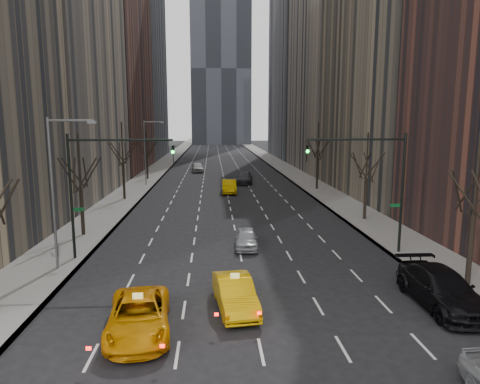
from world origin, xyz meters
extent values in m
plane|color=black|center=(0.00, 0.00, 0.00)|extent=(400.00, 400.00, 0.00)
cube|color=slate|center=(-12.25, 70.00, 0.07)|extent=(4.50, 320.00, 0.15)
cube|color=slate|center=(12.25, 70.00, 0.07)|extent=(4.50, 320.00, 0.15)
cube|color=brown|center=(-21.50, 66.00, 22.00)|extent=(14.00, 28.00, 44.00)
cube|color=slate|center=(-21.50, 96.00, 30.00)|extent=(14.00, 30.00, 60.00)
cube|color=gray|center=(21.50, 64.00, 25.00)|extent=(14.00, 28.00, 50.00)
cube|color=slate|center=(21.50, 95.00, 29.00)|extent=(14.00, 30.00, 58.00)
cylinder|color=black|center=(-11.19, 4.29, 5.16)|extent=(1.74, 0.72, 2.52)
cylinder|color=black|center=(-12.00, 18.00, 1.93)|extent=(0.28, 0.28, 3.57)
cylinder|color=black|center=(-12.00, 18.00, 5.84)|extent=(0.16, 0.16, 4.25)
cylinder|color=black|center=(-11.85, 18.85, 4.95)|extent=(0.42, 1.80, 2.52)
cylinder|color=black|center=(-11.19, 18.29, 4.95)|extent=(1.74, 0.72, 2.52)
cylinder|color=black|center=(-11.34, 17.45, 4.95)|extent=(1.46, 1.25, 2.52)
cylinder|color=black|center=(-12.15, 17.15, 4.95)|extent=(0.42, 1.80, 2.52)
cylinder|color=black|center=(-12.81, 17.71, 4.95)|extent=(1.74, 0.72, 2.52)
cylinder|color=black|center=(-12.66, 18.55, 4.95)|extent=(1.46, 1.25, 2.52)
cylinder|color=black|center=(-12.00, 34.00, 2.15)|extent=(0.28, 0.28, 3.99)
cylinder|color=black|center=(-12.00, 34.00, 6.52)|extent=(0.16, 0.16, 4.75)
cylinder|color=black|center=(-11.85, 34.85, 5.37)|extent=(0.42, 1.80, 2.52)
cylinder|color=black|center=(-11.19, 34.29, 5.37)|extent=(1.74, 0.72, 2.52)
cylinder|color=black|center=(-11.34, 33.45, 5.37)|extent=(1.46, 1.25, 2.52)
cylinder|color=black|center=(-12.15, 33.15, 5.37)|extent=(0.42, 1.80, 2.52)
cylinder|color=black|center=(-12.81, 33.71, 5.37)|extent=(1.74, 0.72, 2.52)
cylinder|color=black|center=(-12.66, 34.55, 5.37)|extent=(1.46, 1.25, 2.52)
cylinder|color=black|center=(-12.00, 52.00, 1.83)|extent=(0.28, 0.28, 3.36)
cylinder|color=black|center=(-12.00, 52.00, 5.51)|extent=(0.16, 0.16, 4.00)
cylinder|color=black|center=(-11.85, 52.85, 4.74)|extent=(0.42, 1.80, 2.52)
cylinder|color=black|center=(-11.19, 52.29, 4.74)|extent=(1.74, 0.72, 2.52)
cylinder|color=black|center=(-11.34, 51.45, 4.74)|extent=(1.46, 1.25, 2.52)
cylinder|color=black|center=(-12.15, 51.15, 4.74)|extent=(0.42, 1.80, 2.52)
cylinder|color=black|center=(-12.81, 51.71, 4.74)|extent=(1.74, 0.72, 2.52)
cylinder|color=black|center=(-12.66, 52.55, 4.74)|extent=(1.46, 1.25, 2.52)
cylinder|color=black|center=(12.00, 6.00, 2.04)|extent=(0.28, 0.28, 3.78)
cylinder|color=black|center=(12.00, 6.00, 6.18)|extent=(0.16, 0.16, 4.50)
cylinder|color=black|center=(12.15, 6.85, 5.16)|extent=(0.42, 1.80, 2.52)
cylinder|color=black|center=(11.19, 5.71, 5.16)|extent=(1.74, 0.72, 2.52)
cylinder|color=black|center=(11.34, 6.55, 5.16)|extent=(1.46, 1.25, 2.52)
cylinder|color=black|center=(12.00, 22.00, 1.93)|extent=(0.28, 0.28, 3.57)
cylinder|color=black|center=(12.00, 22.00, 5.84)|extent=(0.16, 0.16, 4.25)
cylinder|color=black|center=(12.15, 22.85, 4.95)|extent=(0.42, 1.80, 2.52)
cylinder|color=black|center=(12.81, 22.29, 4.95)|extent=(1.74, 0.72, 2.52)
cylinder|color=black|center=(12.66, 21.45, 4.95)|extent=(1.46, 1.25, 2.52)
cylinder|color=black|center=(11.85, 21.15, 4.95)|extent=(0.42, 1.80, 2.52)
cylinder|color=black|center=(11.19, 21.71, 4.95)|extent=(1.74, 0.72, 2.52)
cylinder|color=black|center=(11.34, 22.55, 4.95)|extent=(1.46, 1.25, 2.52)
cylinder|color=black|center=(12.00, 40.00, 2.15)|extent=(0.28, 0.28, 3.99)
cylinder|color=black|center=(12.00, 40.00, 6.52)|extent=(0.16, 0.16, 4.75)
cylinder|color=black|center=(12.15, 40.85, 5.37)|extent=(0.42, 1.80, 2.52)
cylinder|color=black|center=(12.81, 40.29, 5.37)|extent=(1.74, 0.72, 2.52)
cylinder|color=black|center=(12.66, 39.45, 5.37)|extent=(1.46, 1.25, 2.52)
cylinder|color=black|center=(11.85, 39.15, 5.37)|extent=(0.42, 1.80, 2.52)
cylinder|color=black|center=(11.19, 39.71, 5.37)|extent=(1.74, 0.72, 2.52)
cylinder|color=black|center=(11.34, 40.55, 5.37)|extent=(1.46, 1.25, 2.52)
cylinder|color=black|center=(-10.80, 12.00, 4.15)|extent=(0.18, 0.18, 8.00)
cylinder|color=black|center=(-7.55, 12.00, 7.75)|extent=(6.50, 0.14, 0.14)
imported|color=black|center=(-4.30, 12.00, 6.85)|extent=(0.18, 0.22, 1.10)
sphere|color=#0CFF33|center=(-4.30, 11.82, 7.00)|extent=(0.20, 0.20, 0.20)
cube|color=#0C5926|center=(-10.40, 12.00, 3.35)|extent=(0.70, 0.04, 0.22)
cylinder|color=black|center=(10.80, 12.00, 4.15)|extent=(0.18, 0.18, 8.00)
cylinder|color=black|center=(7.55, 12.00, 7.75)|extent=(6.50, 0.14, 0.14)
imported|color=black|center=(4.30, 12.00, 6.85)|extent=(0.18, 0.22, 1.10)
sphere|color=#0CFF33|center=(4.30, 11.82, 7.00)|extent=(0.20, 0.20, 0.20)
cube|color=#0C5926|center=(10.40, 12.00, 3.35)|extent=(0.70, 0.04, 0.22)
cylinder|color=slate|center=(-11.20, 10.00, 4.65)|extent=(0.16, 0.16, 9.00)
cylinder|color=slate|center=(-9.90, 10.00, 8.95)|extent=(2.60, 0.14, 0.14)
cube|color=slate|center=(-8.70, 10.00, 8.85)|extent=(0.50, 0.22, 0.15)
cylinder|color=slate|center=(-11.20, 45.00, 4.65)|extent=(0.16, 0.16, 9.00)
cylinder|color=slate|center=(-9.90, 45.00, 8.95)|extent=(2.60, 0.14, 0.14)
cube|color=slate|center=(-8.70, 45.00, 8.85)|extent=(0.50, 0.22, 0.15)
imported|color=orange|center=(-4.99, 1.84, 0.77)|extent=(3.12, 5.76, 1.54)
imported|color=#E6A704|center=(-0.81, 3.95, 0.77)|extent=(2.21, 4.86, 1.55)
imported|color=#989B9F|center=(0.54, 14.10, 0.68)|extent=(1.80, 4.06, 1.36)
imported|color=black|center=(9.20, 3.64, 0.89)|extent=(2.49, 6.13, 1.78)
imported|color=#D6A304|center=(0.27, 38.21, 0.83)|extent=(1.84, 5.07, 1.66)
imported|color=#2D2D32|center=(2.82, 46.69, 0.84)|extent=(3.04, 6.02, 1.68)
imported|color=#BBBBBB|center=(-4.53, 62.10, 0.85)|extent=(2.47, 5.18, 1.71)
camera|label=1|loc=(-1.82, -15.36, 8.82)|focal=32.00mm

